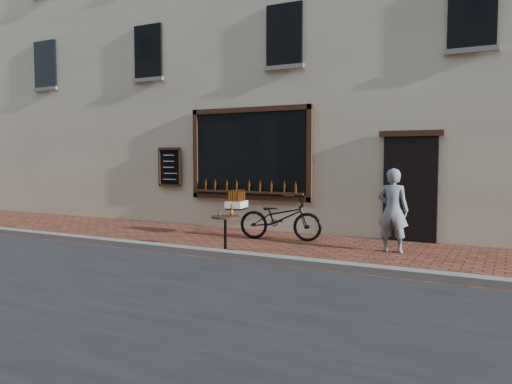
% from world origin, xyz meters
% --- Properties ---
extents(ground, '(90.00, 90.00, 0.00)m').
position_xyz_m(ground, '(0.00, 0.00, 0.00)').
color(ground, '#532B1A').
rests_on(ground, ground).
extents(kerb, '(90.00, 0.25, 0.12)m').
position_xyz_m(kerb, '(0.00, 0.20, 0.06)').
color(kerb, slate).
rests_on(kerb, ground).
extents(shop_building, '(28.00, 6.20, 10.00)m').
position_xyz_m(shop_building, '(0.00, 6.50, 5.00)').
color(shop_building, beige).
rests_on(shop_building, ground).
extents(cargo_bicycle, '(2.13, 0.92, 1.01)m').
position_xyz_m(cargo_bicycle, '(-0.61, 2.35, 0.48)').
color(cargo_bicycle, black).
rests_on(cargo_bicycle, ground).
extents(bistro_table, '(0.53, 0.53, 0.90)m').
position_xyz_m(bistro_table, '(-0.91, 0.64, 0.48)').
color(bistro_table, black).
rests_on(bistro_table, ground).
extents(pedestrian, '(0.57, 0.38, 1.57)m').
position_xyz_m(pedestrian, '(1.84, 2.10, 0.78)').
color(pedestrian, slate).
rests_on(pedestrian, ground).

